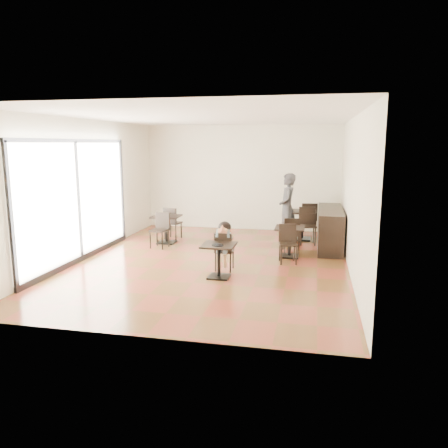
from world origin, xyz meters
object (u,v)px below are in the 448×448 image
(cafe_table_mid, at_px, (289,242))
(chair_back_a, at_px, (308,219))
(child_table, at_px, (219,261))
(chair_left_b, at_px, (159,231))
(cafe_table_back, at_px, (302,225))
(chair_mid_a, at_px, (291,234))
(chair_back_b, at_px, (308,226))
(child, at_px, (224,246))
(child_chair, at_px, (224,251))
(adult_patron, at_px, (287,208))
(chair_left_a, at_px, (173,223))
(chair_mid_b, at_px, (288,244))
(cafe_table_left, at_px, (167,229))

(cafe_table_mid, xyz_separation_m, chair_back_a, (0.39, 2.53, 0.13))
(child_table, relative_size, chair_left_b, 0.76)
(chair_back_a, bearing_deg, cafe_table_back, 65.76)
(chair_mid_a, bearing_deg, chair_back_b, -124.80)
(cafe_table_mid, height_order, chair_mid_a, chair_mid_a)
(child, bearing_deg, chair_left_b, 141.46)
(chair_mid_a, bearing_deg, child, 45.46)
(child_table, bearing_deg, child_chair, 90.00)
(adult_patron, xyz_separation_m, chair_back_a, (0.56, 0.85, -0.44))
(child_table, distance_m, chair_back_a, 4.76)
(chair_left_a, distance_m, chair_left_b, 1.10)
(cafe_table_mid, xyz_separation_m, chair_left_a, (-3.32, 1.35, 0.09))
(adult_patron, bearing_deg, chair_left_b, -73.20)
(chair_mid_b, bearing_deg, chair_back_a, 71.81)
(chair_left_b, bearing_deg, cafe_table_left, 99.17)
(cafe_table_mid, distance_m, chair_left_a, 3.59)
(child_table, height_order, child, child)
(child, bearing_deg, cafe_table_back, 65.93)
(adult_patron, xyz_separation_m, cafe_table_back, (0.40, 0.30, -0.52))
(chair_mid_a, bearing_deg, child_chair, 45.46)
(chair_left_b, bearing_deg, chair_mid_b, -4.37)
(cafe_table_back, xyz_separation_m, chair_mid_a, (-0.22, -1.43, 0.02))
(child, height_order, chair_left_a, child)
(chair_back_a, bearing_deg, chair_left_b, 23.94)
(child_table, height_order, cafe_table_back, cafe_table_back)
(adult_patron, height_order, chair_left_a, adult_patron)
(chair_mid_a, height_order, chair_left_a, chair_left_a)
(chair_left_a, bearing_deg, chair_back_a, -153.22)
(chair_back_b, bearing_deg, adult_patron, 148.51)
(child, relative_size, chair_mid_b, 1.20)
(cafe_table_back, bearing_deg, chair_left_b, -154.02)
(child_chair, distance_m, chair_left_a, 3.41)
(child_table, xyz_separation_m, cafe_table_back, (1.50, 3.91, 0.06))
(child_table, bearing_deg, chair_back_b, 63.63)
(chair_left_b, bearing_deg, chair_mid_a, 14.32)
(chair_left_a, relative_size, chair_back_b, 0.92)
(chair_left_a, bearing_deg, cafe_table_mid, 167.05)
(cafe_table_mid, height_order, chair_back_b, chair_back_b)
(chair_left_b, bearing_deg, chair_back_a, 40.72)
(adult_patron, relative_size, cafe_table_back, 2.29)
(chair_mid_b, bearing_deg, chair_left_a, 139.21)
(chair_left_a, height_order, chair_back_b, chair_back_b)
(chair_mid_b, relative_size, chair_back_b, 0.88)
(chair_back_a, bearing_deg, chair_mid_a, 71.33)
(cafe_table_mid, distance_m, chair_back_a, 2.56)
(chair_mid_a, xyz_separation_m, chair_left_a, (-3.32, 0.80, 0.02))
(child_table, height_order, chair_mid_b, chair_mid_b)
(cafe_table_mid, distance_m, chair_back_b, 1.49)
(chair_mid_a, distance_m, chair_back_b, 0.96)
(cafe_table_back, bearing_deg, chair_left_a, -169.96)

